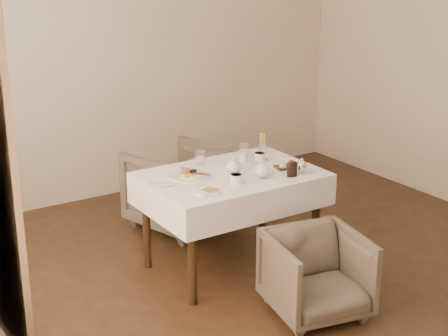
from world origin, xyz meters
The scene contains 20 objects.
table centered at (-0.27, 0.51, 0.64)m, with size 1.28×0.88×0.75m.
armchair_near centered at (-0.18, -0.38, 0.28)m, with size 0.61×0.62×0.57m, color brown.
armchair_far centered at (-0.20, 1.42, 0.35)m, with size 0.75×0.78×0.71m, color brown.
breakfast_plate centered at (-0.57, 0.63, 0.77)m, with size 0.30×0.30×0.04m.
side_plate centered at (-0.64, 0.24, 0.76)m, with size 0.19×0.18×0.02m.
teapot_centre centered at (-0.25, 0.53, 0.81)m, with size 0.15×0.11×0.12m, color white, non-canonical shape.
teapot_front centered at (-0.14, 0.31, 0.82)m, with size 0.16×0.12×0.13m, color white, non-canonical shape.
creamer centered at (-0.05, 0.69, 0.79)m, with size 0.06×0.06×0.07m, color white.
teacup_near centered at (-0.37, 0.31, 0.79)m, with size 0.14×0.14×0.07m.
teacup_far centered at (0.08, 0.64, 0.79)m, with size 0.14×0.14×0.07m.
glass_left centered at (-0.35, 0.83, 0.81)m, with size 0.07×0.07×0.10m, color silver.
glass_mid centered at (-0.08, 0.49, 0.80)m, with size 0.07×0.07×0.10m, color silver.
glass_right centered at (0.04, 0.81, 0.81)m, with size 0.07×0.07×0.10m, color silver.
condiment_board centered at (0.15, 0.39, 0.77)m, with size 0.19×0.15×0.04m.
pepper_mill_left centered at (0.05, 0.22, 0.81)m, with size 0.06×0.06×0.11m, color black, non-canonical shape.
pepper_mill_right centered at (0.08, 0.22, 0.81)m, with size 0.06×0.06×0.12m, color black, non-canonical shape.
silver_pot centered at (0.17, 0.24, 0.81)m, with size 0.11×0.09×0.11m, color white, non-canonical shape.
fries_cup centered at (0.23, 0.82, 0.83)m, with size 0.08×0.08×0.16m.
cutlery_fork centered at (-0.80, 0.60, 0.76)m, with size 0.01×0.19×0.00m, color silver.
cutlery_knife centered at (-0.77, 0.51, 0.76)m, with size 0.01×0.18×0.00m, color silver.
Camera 1 is at (-2.92, -3.47, 2.37)m, focal length 55.00 mm.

